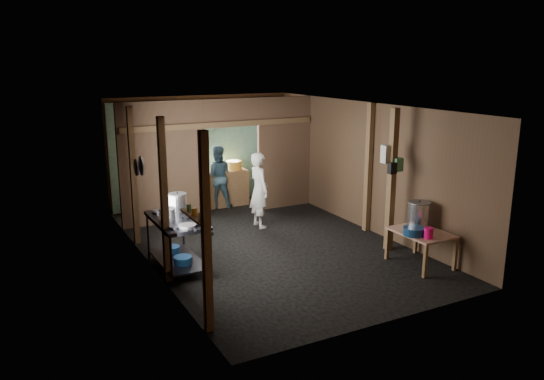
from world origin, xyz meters
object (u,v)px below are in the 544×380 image
yellow_tub (234,165)px  cook (259,190)px  pink_bucket (429,233)px  prep_table (420,248)px  stove_pot_large (178,203)px  gas_range (178,244)px  stock_pot (419,215)px

yellow_tub → cook: size_ratio=0.24×
pink_bucket → cook: 3.75m
prep_table → stove_pot_large: (-3.54, 2.20, 0.72)m
stove_pot_large → cook: (2.06, 0.99, -0.23)m
gas_range → stove_pot_large: size_ratio=4.54×
stove_pot_large → pink_bucket: 4.23m
stove_pot_large → stock_pot: (3.68, -1.95, -0.21)m
prep_table → cook: bearing=114.9°
yellow_tub → stove_pot_large: bearing=-128.7°
cook → stove_pot_large: bearing=114.9°
prep_table → stove_pot_large: bearing=148.2°
stock_pot → yellow_tub: 5.05m
yellow_tub → stock_pot: bearing=-74.4°
stock_pot → yellow_tub: yellow_tub is taller
gas_range → stove_pot_large: bearing=69.5°
pink_bucket → yellow_tub: yellow_tub is taller
gas_range → pink_bucket: 4.12m
gas_range → cook: cook is taller
pink_bucket → gas_range: bearing=150.0°
stock_pot → yellow_tub: bearing=105.6°
stove_pot_large → yellow_tub: (2.33, 2.90, -0.06)m
stock_pot → cook: (-1.62, 2.95, -0.02)m
stove_pot_large → cook: bearing=25.7°
prep_table → pink_bucket: 0.52m
prep_table → stock_pot: (0.14, 0.24, 0.51)m
yellow_tub → pink_bucket: bearing=-78.9°
yellow_tub → gas_range: bearing=-126.6°
gas_range → yellow_tub: 4.22m
gas_range → cook: (2.23, 1.45, 0.35)m
stove_pot_large → cook: size_ratio=0.21×
prep_table → yellow_tub: 5.28m
prep_table → stock_pot: 0.58m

